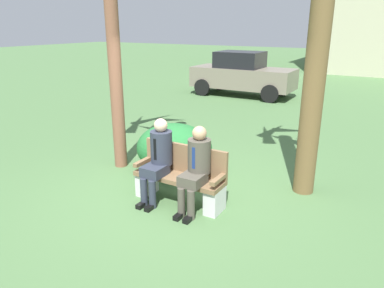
{
  "coord_description": "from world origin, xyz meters",
  "views": [
    {
      "loc": [
        3.04,
        -4.5,
        2.67
      ],
      "look_at": [
        0.28,
        0.23,
        0.85
      ],
      "focal_mm": 33.85,
      "sensor_mm": 36.0,
      "label": 1
    }
  ],
  "objects": [
    {
      "name": "park_bench",
      "position": [
        0.28,
        -0.12,
        0.4
      ],
      "size": [
        1.45,
        0.44,
        0.9
      ],
      "color": "brown",
      "rests_on": "ground"
    },
    {
      "name": "seated_man_right",
      "position": [
        0.63,
        -0.24,
        0.72
      ],
      "size": [
        0.34,
        0.72,
        1.28
      ],
      "color": "#4C473D",
      "rests_on": "ground"
    },
    {
      "name": "seated_man_left",
      "position": [
        -0.05,
        -0.24,
        0.73
      ],
      "size": [
        0.34,
        0.72,
        1.31
      ],
      "color": "#2D3342",
      "rests_on": "ground"
    },
    {
      "name": "shrub_near_bench",
      "position": [
        -0.48,
        0.88,
        0.45
      ],
      "size": [
        1.45,
        1.33,
        0.91
      ],
      "primitive_type": "ellipsoid",
      "color": "#22672F",
      "rests_on": "ground"
    },
    {
      "name": "parked_car_near",
      "position": [
        -2.38,
        8.66,
        0.84
      ],
      "size": [
        3.9,
        1.7,
        1.68
      ],
      "color": "slate",
      "rests_on": "ground"
    },
    {
      "name": "ground_plane",
      "position": [
        0.0,
        0.0,
        0.0
      ],
      "size": [
        80.0,
        80.0,
        0.0
      ],
      "primitive_type": "plane",
      "color": "#496E40"
    }
  ]
}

